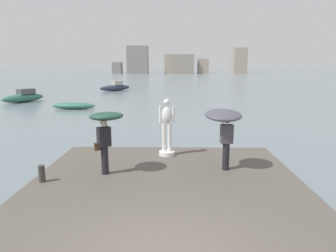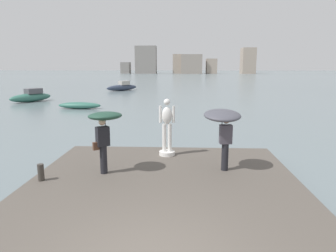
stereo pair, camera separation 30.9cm
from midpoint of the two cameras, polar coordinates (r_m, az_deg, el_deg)
ground_plane at (r=44.83m, az=0.68°, el=6.44°), size 400.00×400.00×0.00m
pier at (r=7.78m, az=-1.79°, el=-15.58°), size 7.90×10.52×0.40m
statue_white_figure at (r=11.34m, az=-1.00°, el=-0.82°), size 0.58×0.58×2.12m
onlooker_left at (r=9.53m, az=-12.43°, el=0.23°), size 1.45×1.45×1.94m
onlooker_right at (r=9.77m, az=9.47°, el=0.93°), size 1.26×1.28×1.99m
mooring_bollard at (r=9.70m, az=-23.24°, el=-8.13°), size 0.18×0.18×0.49m
boat_near at (r=27.83m, az=-17.41°, el=3.61°), size 3.78×1.15×0.57m
boat_far at (r=46.79m, az=-9.93°, el=7.12°), size 4.46×4.89×1.43m
boat_leftward at (r=34.91m, az=-25.44°, el=4.88°), size 3.44×4.58×1.35m
distant_skyline at (r=145.22m, az=1.96°, el=11.69°), size 61.63×12.32×12.54m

